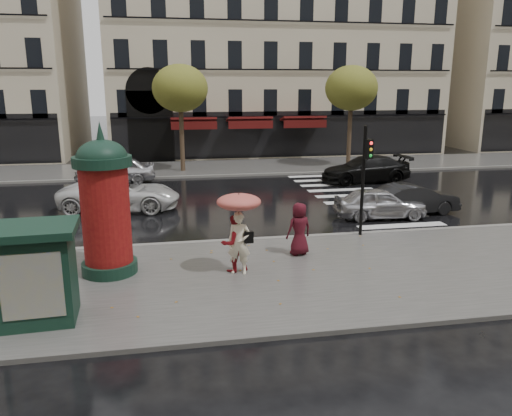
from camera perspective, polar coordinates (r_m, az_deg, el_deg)
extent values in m
plane|color=black|center=(14.92, 2.24, -7.32)|extent=(160.00, 160.00, 0.00)
cube|color=#474744|center=(14.44, 2.68, -7.80)|extent=(90.00, 7.00, 0.12)
cube|color=#474744|center=(33.14, -4.94, 4.58)|extent=(90.00, 6.00, 0.12)
cube|color=slate|center=(17.67, 0.12, -3.65)|extent=(90.00, 0.25, 0.14)
cube|color=slate|center=(30.20, -4.38, 3.69)|extent=(90.00, 0.25, 0.14)
cube|color=silver|center=(25.46, 10.76, 1.42)|extent=(3.60, 11.75, 0.01)
cube|color=#B7A88C|center=(44.74, 1.47, 19.80)|extent=(26.00, 14.00, 20.00)
cylinder|color=#38281C|center=(31.71, -8.49, 8.69)|extent=(0.28, 0.28, 5.20)
ellipsoid|color=#495A1C|center=(31.58, -8.67, 13.39)|extent=(3.40, 3.40, 2.89)
cylinder|color=#38281C|center=(33.91, 10.65, 8.93)|extent=(0.28, 0.28, 5.20)
ellipsoid|color=#495A1C|center=(33.80, 10.85, 13.32)|extent=(3.40, 3.40, 2.89)
imported|color=#F5EAC9|center=(14.23, -1.94, -4.02)|extent=(0.75, 0.59, 1.80)
cylinder|color=black|center=(14.06, -1.96, -1.69)|extent=(0.02, 0.02, 1.14)
ellipsoid|color=red|center=(13.91, -1.98, 0.70)|extent=(1.25, 1.25, 0.44)
cone|color=black|center=(13.85, -1.99, 1.72)|extent=(0.04, 0.04, 0.10)
cube|color=black|center=(14.15, -0.84, -3.36)|extent=(0.26, 0.12, 0.34)
imported|color=maroon|center=(14.42, -2.51, -4.04)|extent=(0.98, 0.87, 1.68)
imported|color=#430D17|center=(15.85, 4.95, -2.39)|extent=(0.94, 0.73, 1.69)
cylinder|color=black|center=(15.11, -16.35, -6.45)|extent=(1.56, 1.56, 0.34)
cylinder|color=maroon|center=(14.66, -16.76, -0.70)|extent=(1.34, 1.34, 2.79)
cylinder|color=black|center=(14.37, -17.18, 5.13)|extent=(1.61, 1.61, 0.28)
ellipsoid|color=black|center=(14.35, -17.21, 5.57)|extent=(1.39, 1.39, 0.97)
cone|color=black|center=(14.27, -17.42, 8.45)|extent=(0.22, 0.22, 0.50)
cylinder|color=black|center=(18.05, 12.11, 2.97)|extent=(0.12, 0.12, 3.91)
cube|color=black|center=(17.71, 12.78, 6.58)|extent=(0.29, 0.25, 0.68)
cube|color=black|center=(12.43, -23.71, -7.29)|extent=(1.65, 1.37, 2.07)
cube|color=black|center=(12.09, -24.23, -2.25)|extent=(1.96, 1.68, 0.18)
imported|color=#ACACB0|center=(21.29, 13.99, 0.58)|extent=(3.89, 1.81, 1.29)
imported|color=black|center=(22.34, 17.49, 0.98)|extent=(4.09, 1.84, 1.30)
imported|color=silver|center=(22.79, -15.28, 1.56)|extent=(5.43, 2.99, 1.44)
imported|color=black|center=(29.11, 12.40, 4.37)|extent=(5.23, 2.43, 1.48)
imported|color=silver|center=(29.08, -15.85, 4.16)|extent=(4.55, 2.25, 1.49)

